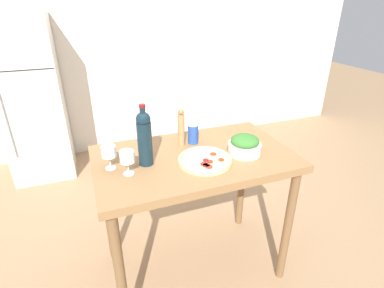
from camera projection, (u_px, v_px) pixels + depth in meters
The scene contains 11 objects.
ground_plane at pixel (194, 265), 2.25m from camera, with size 14.00×14.00×0.00m, color #9E7A56.
wall_back at pixel (126, 45), 3.59m from camera, with size 6.40×0.06×2.60m.
refrigerator at pixel (32, 100), 3.13m from camera, with size 0.60×0.65×1.69m.
prep_counter at pixel (194, 172), 1.90m from camera, with size 1.21×0.73×0.94m.
wine_bottle at pixel (144, 137), 1.68m from camera, with size 0.08×0.08×0.36m.
wine_glass_near at pixel (127, 158), 1.60m from camera, with size 0.08×0.08×0.14m.
wine_glass_far at pixel (109, 153), 1.66m from camera, with size 0.08×0.08×0.14m.
pepper_mill at pixel (181, 128), 1.91m from camera, with size 0.05×0.05×0.25m.
salad_bowl at pixel (245, 145), 1.84m from camera, with size 0.21×0.21×0.12m.
homemade_pizza at pixel (205, 160), 1.76m from camera, with size 0.32×0.32×0.03m.
salt_canister at pixel (193, 133), 1.97m from camera, with size 0.07×0.07×0.14m.
Camera 1 is at (-0.59, -1.52, 1.81)m, focal length 28.00 mm.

